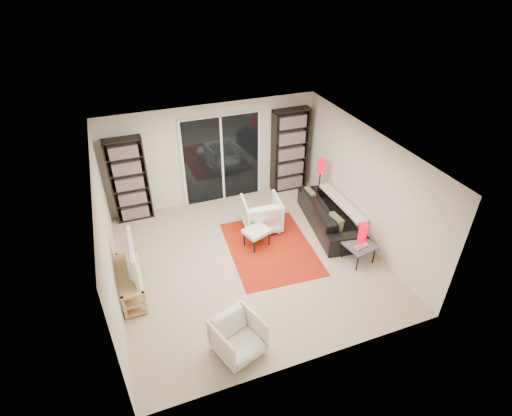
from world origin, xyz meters
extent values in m
plane|color=#C2AC94|center=(0.00, 0.00, 0.00)|extent=(5.00, 5.00, 0.00)
cube|color=beige|center=(0.00, 2.50, 1.20)|extent=(5.00, 0.02, 2.40)
cube|color=beige|center=(0.00, -2.50, 1.20)|extent=(5.00, 0.02, 2.40)
cube|color=beige|center=(-2.50, 0.00, 1.20)|extent=(0.02, 5.00, 2.40)
cube|color=beige|center=(2.50, 0.00, 1.20)|extent=(0.02, 5.00, 2.40)
cube|color=white|center=(0.00, 0.00, 2.40)|extent=(5.00, 5.00, 0.02)
cube|color=white|center=(0.20, 2.47, 1.05)|extent=(1.92, 0.06, 2.16)
cube|color=black|center=(0.20, 2.44, 1.05)|extent=(1.80, 0.02, 2.10)
cube|color=white|center=(0.20, 2.42, 1.05)|extent=(0.05, 0.02, 2.10)
cube|color=black|center=(-1.95, 2.34, 0.97)|extent=(0.80, 0.30, 1.95)
cube|color=#A3722C|center=(-1.95, 2.32, 0.97)|extent=(0.70, 0.22, 1.85)
cube|color=black|center=(1.90, 2.34, 1.05)|extent=(0.90, 0.30, 2.10)
cube|color=#A3722C|center=(1.90, 2.32, 1.05)|extent=(0.80, 0.22, 2.00)
cube|color=tan|center=(-2.28, -0.11, 0.48)|extent=(0.40, 1.24, 0.04)
cube|color=tan|center=(-2.28, -0.11, 0.25)|extent=(0.40, 1.24, 0.03)
cube|color=tan|center=(-2.28, -0.11, 0.06)|extent=(0.40, 1.24, 0.04)
cube|color=tan|center=(-2.45, -0.69, 0.25)|extent=(0.05, 0.05, 0.50)
cube|color=tan|center=(-2.45, 0.46, 0.25)|extent=(0.05, 0.05, 0.50)
cube|color=tan|center=(-2.11, -0.69, 0.25)|extent=(0.05, 0.05, 0.50)
cube|color=tan|center=(-2.11, 0.46, 0.25)|extent=(0.05, 0.05, 0.50)
imported|color=black|center=(-2.26, -0.11, 0.80)|extent=(0.17, 1.06, 0.61)
cube|color=#A21E0B|center=(0.53, 0.19, 0.01)|extent=(1.81, 2.36, 0.01)
imported|color=black|center=(2.06, 0.47, 0.31)|extent=(1.15, 2.24, 0.63)
imported|color=silver|center=(0.62, 0.95, 0.37)|extent=(0.88, 0.90, 0.74)
imported|color=silver|center=(-0.88, -1.96, 0.32)|extent=(0.87, 0.88, 0.63)
cube|color=silver|center=(0.30, 0.39, 0.36)|extent=(0.61, 0.55, 0.08)
cylinder|color=black|center=(0.17, 0.16, 0.16)|extent=(0.04, 0.04, 0.32)
cylinder|color=black|center=(0.06, 0.47, 0.16)|extent=(0.04, 0.04, 0.32)
cylinder|color=black|center=(0.54, 0.30, 0.16)|extent=(0.04, 0.04, 0.32)
cylinder|color=black|center=(0.43, 0.61, 0.16)|extent=(0.04, 0.04, 0.32)
cube|color=#47474C|center=(2.01, -0.76, 0.38)|extent=(0.61, 0.61, 0.04)
cylinder|color=black|center=(1.83, -1.01, 0.19)|extent=(0.03, 0.03, 0.38)
cylinder|color=black|center=(1.77, -0.59, 0.19)|extent=(0.03, 0.03, 0.38)
cylinder|color=black|center=(2.25, -0.94, 0.19)|extent=(0.03, 0.03, 0.38)
cylinder|color=black|center=(2.19, -0.52, 0.19)|extent=(0.03, 0.03, 0.38)
imported|color=silver|center=(2.00, -0.88, 0.41)|extent=(0.35, 0.26, 0.02)
cylinder|color=red|center=(2.12, -0.65, 0.59)|extent=(0.17, 0.17, 0.38)
cylinder|color=black|center=(2.22, 1.33, 0.01)|extent=(0.19, 0.19, 0.03)
cylinder|color=black|center=(2.22, 1.33, 0.46)|extent=(0.03, 0.03, 0.93)
cylinder|color=red|center=(2.22, 1.33, 1.06)|extent=(0.17, 0.17, 0.33)
camera|label=1|loc=(-2.02, -5.76, 5.27)|focal=28.00mm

